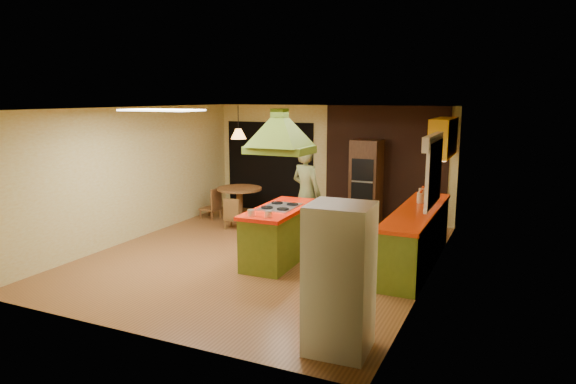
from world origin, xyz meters
The scene contains 21 objects.
ground centered at (0.00, 0.00, 0.00)m, with size 6.50×6.50×0.00m, color brown.
room_walls centered at (0.00, 0.00, 1.25)m, with size 5.50×6.50×6.50m.
ceiling_plane centered at (0.00, 0.00, 2.50)m, with size 6.50×6.50×0.00m, color silver.
brick_panel centered at (1.25, 3.23, 1.25)m, with size 2.64×0.03×2.50m, color #381E14.
nook_opening centered at (-1.50, 3.23, 1.05)m, with size 2.20×0.03×2.10m, color black.
right_counter centered at (2.45, 0.60, 0.46)m, with size 0.62×3.05×0.92m.
upper_cabinets centered at (2.57, 2.20, 1.95)m, with size 0.34×1.40×0.70m, color yellow.
window_right centered at (2.70, 0.40, 1.77)m, with size 0.12×1.35×1.06m.
fluor_panel centered at (-1.10, -1.20, 2.48)m, with size 1.20×0.60×0.03m, color white.
kitchen_island centered at (0.36, -0.12, 0.46)m, with size 0.78×1.83×0.92m.
range_hood centered at (0.36, -0.12, 2.25)m, with size 1.00×0.72×0.79m.
man centered at (0.31, 1.13, 0.91)m, with size 0.66×0.43×1.81m, color #51562E.
refrigerator centered at (2.25, -2.63, 0.80)m, with size 0.66×0.62×1.61m, color silver.
wall_oven centered at (0.93, 2.95, 0.90)m, with size 0.61×0.62×1.80m.
dining_table centered at (-1.65, 2.05, 0.51)m, with size 0.97×0.97×0.73m.
chair_left centered at (-2.35, 1.95, 0.34)m, with size 0.38×0.38×0.69m, color brown, non-canonical shape.
chair_near centered at (-1.40, 1.40, 0.32)m, with size 0.36×0.36×0.65m, color brown, non-canonical shape.
pendant_lamp centered at (-1.65, 2.05, 1.90)m, with size 0.33×0.33×0.21m, color #FF9E3F.
canister_large centered at (2.40, 1.32, 1.03)m, with size 0.15×0.15×0.21m, color beige.
canister_medium centered at (2.40, 1.19, 1.01)m, with size 0.13×0.13×0.18m, color beige.
canister_small centered at (2.40, 1.12, 1.00)m, with size 0.12×0.12×0.17m, color beige.
Camera 1 is at (3.89, -7.52, 2.69)m, focal length 32.00 mm.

